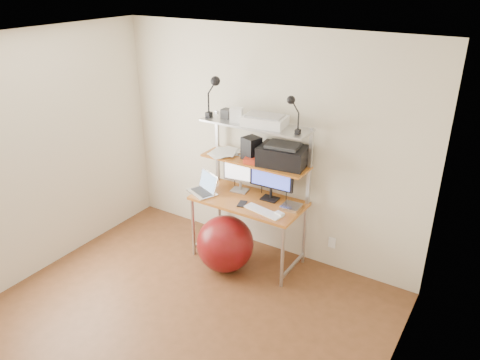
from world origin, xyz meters
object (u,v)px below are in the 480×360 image
object	(u,v)px
monitor_black	(271,178)
printer	(283,155)
monitor_silver	(241,171)
exercise_ball	(225,244)
laptop	(205,188)

from	to	relation	value
monitor_black	printer	world-z (taller)	printer
monitor_silver	exercise_ball	xyz separation A→B (m)	(0.08, -0.45, -0.67)
monitor_black	monitor_silver	bearing A→B (deg)	177.62
monitor_silver	exercise_ball	distance (m)	0.81
monitor_black	printer	bearing A→B (deg)	8.84
printer	laptop	bearing A→B (deg)	-169.04
exercise_ball	monitor_black	bearing A→B (deg)	55.84
monitor_black	laptop	xyz separation A→B (m)	(-0.69, -0.25, -0.20)
monitor_silver	printer	world-z (taller)	printer
laptop	exercise_ball	distance (m)	0.65
exercise_ball	laptop	bearing A→B (deg)	153.26
monitor_silver	laptop	world-z (taller)	monitor_silver
laptop	monitor_silver	bearing A→B (deg)	62.83
monitor_silver	laptop	size ratio (longest dim) A/B	1.11
printer	monitor_black	bearing A→B (deg)	-176.71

